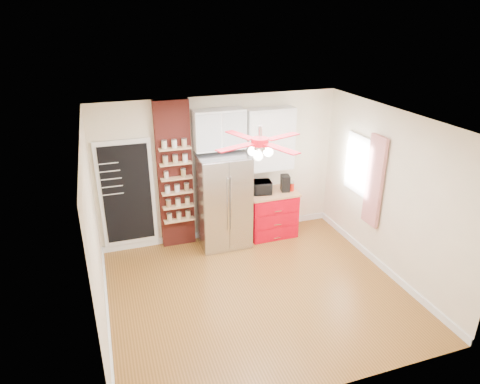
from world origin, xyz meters
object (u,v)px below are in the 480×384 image
object	(u,v)px
red_cabinet	(271,213)
coffee_maker	(285,183)
ceiling_fan	(260,142)
fridge	(223,201)
canister_left	(291,187)
pantry_jar_oats	(166,175)
toaster_oven	(259,187)

from	to	relation	value
red_cabinet	coffee_maker	bearing A→B (deg)	-6.88
ceiling_fan	coffee_maker	bearing A→B (deg)	54.57
fridge	coffee_maker	xyz separation A→B (m)	(1.22, 0.02, 0.18)
fridge	ceiling_fan	bearing A→B (deg)	-88.24
fridge	canister_left	bearing A→B (deg)	-0.71
fridge	red_cabinet	bearing A→B (deg)	2.95
ceiling_fan	canister_left	distance (m)	2.52
fridge	pantry_jar_oats	bearing A→B (deg)	170.46
ceiling_fan	canister_left	bearing A→B (deg)	51.36
toaster_oven	canister_left	xyz separation A→B (m)	(0.62, -0.07, -0.04)
ceiling_fan	red_cabinet	bearing A→B (deg)	61.29
ceiling_fan	toaster_oven	bearing A→B (deg)	68.41
pantry_jar_oats	coffee_maker	bearing A→B (deg)	-3.75
coffee_maker	canister_left	size ratio (longest dim) A/B	1.97
fridge	toaster_oven	size ratio (longest dim) A/B	4.05
red_cabinet	ceiling_fan	xyz separation A→B (m)	(-0.92, -1.68, 1.97)
fridge	red_cabinet	world-z (taller)	fridge
toaster_oven	coffee_maker	size ratio (longest dim) A/B	1.41
toaster_oven	pantry_jar_oats	size ratio (longest dim) A/B	3.70
red_cabinet	canister_left	xyz separation A→B (m)	(0.37, -0.07, 0.53)
coffee_maker	canister_left	bearing A→B (deg)	-5.07
canister_left	pantry_jar_oats	size ratio (longest dim) A/B	1.33
toaster_oven	canister_left	bearing A→B (deg)	2.76
toaster_oven	pantry_jar_oats	world-z (taller)	pantry_jar_oats
red_cabinet	coffee_maker	world-z (taller)	coffee_maker
coffee_maker	fridge	bearing A→B (deg)	-167.01
toaster_oven	coffee_maker	xyz separation A→B (m)	(0.51, -0.03, 0.03)
toaster_oven	canister_left	world-z (taller)	toaster_oven
fridge	pantry_jar_oats	distance (m)	1.13
toaster_oven	canister_left	distance (m)	0.63
fridge	coffee_maker	distance (m)	1.24
red_cabinet	canister_left	size ratio (longest dim) A/B	6.05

